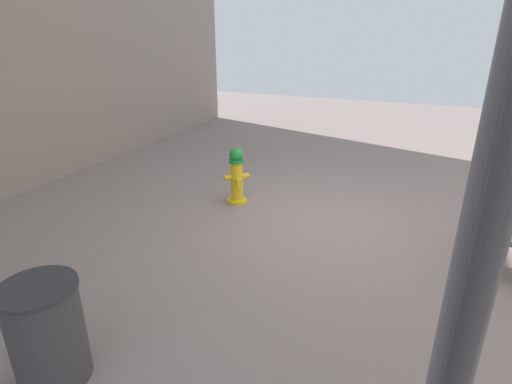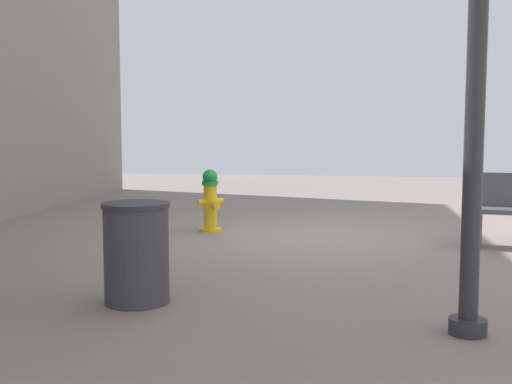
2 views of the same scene
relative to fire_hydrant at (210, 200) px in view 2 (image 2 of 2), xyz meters
name	(u,v)px [view 2 (image 2 of 2)]	position (x,y,z in m)	size (l,w,h in m)	color
ground_plane	(311,236)	(-1.49, 0.21, -0.46)	(23.40, 23.40, 0.00)	gray
fire_hydrant	(210,200)	(0.00, 0.00, 0.00)	(0.38, 0.38, 0.92)	gold
trash_bin	(137,253)	(-0.23, 3.88, -0.02)	(0.59, 0.59, 0.88)	#38383D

